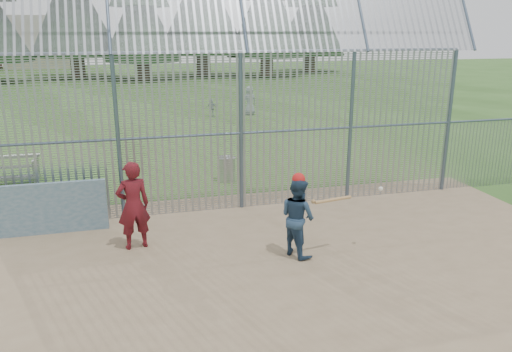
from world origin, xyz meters
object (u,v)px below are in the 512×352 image
object	(u,v)px
onlooker	(133,205)
dugout_wall	(50,208)
batter	(298,217)
trash_can	(227,169)

from	to	relation	value
onlooker	dugout_wall	bearing A→B (deg)	-46.31
batter	onlooker	bearing A→B (deg)	46.01
batter	onlooker	world-z (taller)	onlooker
dugout_wall	batter	bearing A→B (deg)	-25.99
batter	trash_can	bearing A→B (deg)	-20.06
batter	trash_can	distance (m)	5.60
onlooker	trash_can	distance (m)	5.27
dugout_wall	trash_can	size ratio (longest dim) A/B	3.05
batter	dugout_wall	bearing A→B (deg)	40.20
dugout_wall	trash_can	xyz separation A→B (m)	(4.71, 3.09, -0.24)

